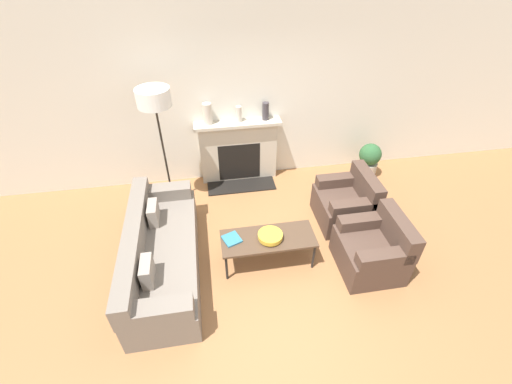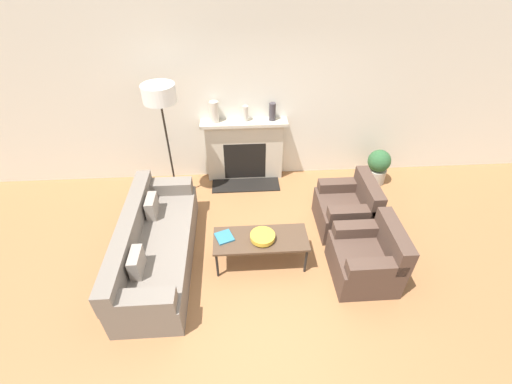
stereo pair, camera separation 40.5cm
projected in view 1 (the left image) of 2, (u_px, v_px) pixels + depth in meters
The scene contains 14 objects.
ground_plane at pixel (281, 281), 4.39m from camera, with size 18.00×18.00×0.00m, color #99663D.
wall_back at pixel (250, 97), 5.43m from camera, with size 18.00×0.06×2.90m.
fireplace at pixel (239, 152), 5.86m from camera, with size 1.42×0.59×1.10m.
couch at pixel (161, 254), 4.36m from camera, with size 0.83×2.21×0.75m.
armchair_near at pixel (373, 250), 4.40m from camera, with size 0.76×0.81×0.80m.
armchair_far at pixel (346, 203), 5.12m from camera, with size 0.76×0.81×0.80m.
coffee_table at pixel (268, 240), 4.40m from camera, with size 1.21×0.49×0.45m.
bowl at pixel (270, 236), 4.33m from camera, with size 0.32×0.32×0.08m.
book at pixel (232, 239), 4.34m from camera, with size 0.27×0.28×0.02m.
floor_lamp at pixel (155, 107), 4.66m from camera, with size 0.47×0.47×1.91m.
mantel_vase_left at pixel (207, 114), 5.35m from camera, with size 0.14×0.14×0.34m.
mantel_vase_center_left at pixel (239, 114), 5.44m from camera, with size 0.09×0.09×0.25m.
mantel_vase_center_right at pixel (265, 111), 5.49m from camera, with size 0.11×0.11×0.29m.
potted_plant at pixel (369, 159), 6.04m from camera, with size 0.38×0.38×0.63m.
Camera 1 is at (-0.76, -2.66, 3.61)m, focal length 24.00 mm.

